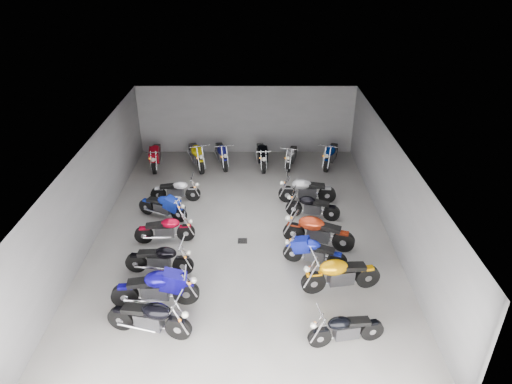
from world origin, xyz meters
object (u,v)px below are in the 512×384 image
(motorcycle_right_b, at_px, (340,274))
(motorcycle_left_b, at_px, (156,288))
(motorcycle_back_a, at_px, (156,155))
(motorcycle_left_f, at_px, (176,190))
(motorcycle_right_d, at_px, (318,232))
(motorcycle_left_c, at_px, (160,259))
(motorcycle_right_a, at_px, (345,329))
(motorcycle_left_a, at_px, (150,318))
(motorcycle_left_e, at_px, (163,206))
(motorcycle_back_f, at_px, (331,154))
(drain_grate, at_px, (242,241))
(motorcycle_back_c, at_px, (222,154))
(motorcycle_left_d, at_px, (165,229))
(motorcycle_back_e, at_px, (291,156))
(motorcycle_right_f, at_px, (306,190))
(motorcycle_right_c, at_px, (314,252))
(motorcycle_right_e, at_px, (312,206))
(motorcycle_back_d, at_px, (262,155))
(motorcycle_back_b, at_px, (196,155))

(motorcycle_right_b, bearing_deg, motorcycle_left_b, 87.72)
(motorcycle_right_b, bearing_deg, motorcycle_back_a, 30.11)
(motorcycle_left_f, height_order, motorcycle_right_d, motorcycle_right_d)
(motorcycle_left_c, height_order, motorcycle_right_a, motorcycle_left_c)
(motorcycle_left_a, height_order, motorcycle_left_b, motorcycle_left_b)
(motorcycle_left_e, xyz_separation_m, motorcycle_back_a, (-1.09, 4.38, 0.07))
(motorcycle_back_f, bearing_deg, motorcycle_right_d, 99.10)
(drain_grate, relative_size, motorcycle_back_c, 0.15)
(motorcycle_left_d, relative_size, motorcycle_left_f, 1.04)
(motorcycle_left_f, xyz_separation_m, motorcycle_back_e, (4.67, 3.23, 0.02))
(motorcycle_left_a, xyz_separation_m, motorcycle_back_e, (4.26, 10.11, -0.06))
(motorcycle_left_b, height_order, motorcycle_right_f, motorcycle_left_b)
(motorcycle_right_c, height_order, motorcycle_back_a, motorcycle_back_a)
(motorcycle_right_f, xyz_separation_m, motorcycle_back_c, (-3.48, 3.43, 0.01))
(motorcycle_left_a, xyz_separation_m, motorcycle_right_a, (4.89, -0.30, -0.07))
(motorcycle_right_f, distance_m, motorcycle_back_e, 3.35)
(motorcycle_left_e, relative_size, motorcycle_right_e, 0.96)
(motorcycle_back_e, bearing_deg, motorcycle_right_a, 107.84)
(motorcycle_right_c, relative_size, motorcycle_back_f, 0.90)
(motorcycle_left_c, bearing_deg, drain_grate, 128.97)
(motorcycle_left_b, xyz_separation_m, motorcycle_right_b, (5.11, 0.64, -0.02))
(motorcycle_right_e, height_order, motorcycle_back_d, motorcycle_back_d)
(drain_grate, xyz_separation_m, motorcycle_right_d, (2.47, -0.28, 0.56))
(motorcycle_left_d, bearing_deg, motorcycle_back_f, 127.74)
(motorcycle_left_a, bearing_deg, motorcycle_right_a, 98.67)
(motorcycle_left_b, distance_m, motorcycle_right_d, 5.49)
(motorcycle_left_c, bearing_deg, motorcycle_back_a, -163.83)
(motorcycle_back_b, bearing_deg, motorcycle_back_f, 161.30)
(motorcycle_left_f, relative_size, motorcycle_right_b, 0.83)
(motorcycle_left_e, bearing_deg, motorcycle_left_b, 31.02)
(motorcycle_back_c, bearing_deg, motorcycle_left_e, 53.83)
(motorcycle_right_f, bearing_deg, motorcycle_right_c, 179.84)
(motorcycle_left_d, xyz_separation_m, motorcycle_right_a, (5.22, -4.43, -0.01))
(motorcycle_left_f, relative_size, motorcycle_right_d, 0.84)
(motorcycle_right_d, bearing_deg, motorcycle_back_d, 34.04)
(motorcycle_left_e, distance_m, motorcycle_back_e, 6.67)
(drain_grate, bearing_deg, motorcycle_back_d, 83.26)
(motorcycle_right_e, relative_size, motorcycle_back_e, 0.99)
(motorcycle_back_b, xyz_separation_m, motorcycle_back_f, (6.02, 0.14, -0.03))
(motorcycle_right_f, bearing_deg, motorcycle_left_f, 90.88)
(motorcycle_left_c, distance_m, motorcycle_right_e, 5.83)
(motorcycle_left_d, bearing_deg, motorcycle_back_c, 160.80)
(motorcycle_back_d, bearing_deg, motorcycle_back_f, 176.04)
(motorcycle_left_d, bearing_deg, motorcycle_left_e, -172.55)
(motorcycle_left_b, relative_size, motorcycle_left_c, 1.15)
(motorcycle_left_e, bearing_deg, motorcycle_back_c, -178.68)
(motorcycle_back_a, bearing_deg, motorcycle_back_c, 179.05)
(motorcycle_back_e, bearing_deg, motorcycle_right_f, 110.36)
(motorcycle_right_e, bearing_deg, motorcycle_back_a, 70.17)
(drain_grate, height_order, motorcycle_left_b, motorcycle_left_b)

